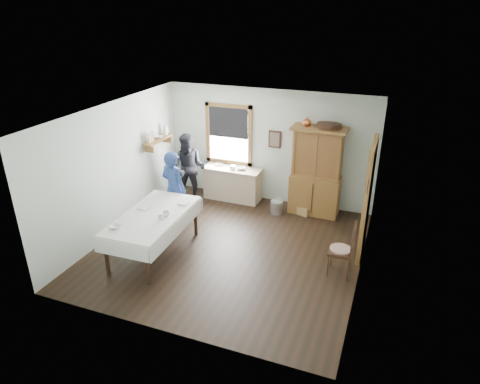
{
  "coord_description": "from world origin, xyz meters",
  "views": [
    {
      "loc": [
        2.79,
        -6.72,
        4.48
      ],
      "look_at": [
        0.11,
        0.3,
        1.11
      ],
      "focal_mm": 32.0,
      "sensor_mm": 36.0,
      "label": 1
    }
  ],
  "objects_px": {
    "wicker_basket": "(303,210)",
    "spindle_chair": "(341,249)",
    "china_hutch": "(316,172)",
    "pail": "(277,207)",
    "figure_dark": "(189,171)",
    "woman_blue": "(174,192)",
    "dining_table": "(154,234)",
    "work_counter": "(233,184)"
  },
  "relations": [
    {
      "from": "dining_table",
      "to": "figure_dark",
      "type": "distance_m",
      "value": 2.49
    },
    {
      "from": "work_counter",
      "to": "pail",
      "type": "bearing_deg",
      "value": -15.78
    },
    {
      "from": "work_counter",
      "to": "wicker_basket",
      "type": "bearing_deg",
      "value": -5.54
    },
    {
      "from": "woman_blue",
      "to": "figure_dark",
      "type": "bearing_deg",
      "value": -64.35
    },
    {
      "from": "dining_table",
      "to": "wicker_basket",
      "type": "bearing_deg",
      "value": 49.17
    },
    {
      "from": "wicker_basket",
      "to": "spindle_chair",
      "type": "bearing_deg",
      "value": -61.2
    },
    {
      "from": "china_hutch",
      "to": "wicker_basket",
      "type": "relative_size",
      "value": 6.29
    },
    {
      "from": "wicker_basket",
      "to": "figure_dark",
      "type": "distance_m",
      "value": 2.85
    },
    {
      "from": "dining_table",
      "to": "figure_dark",
      "type": "relative_size",
      "value": 1.36
    },
    {
      "from": "dining_table",
      "to": "figure_dark",
      "type": "bearing_deg",
      "value": 100.92
    },
    {
      "from": "pail",
      "to": "china_hutch",
      "type": "bearing_deg",
      "value": 23.08
    },
    {
      "from": "figure_dark",
      "to": "wicker_basket",
      "type": "bearing_deg",
      "value": -6.43
    },
    {
      "from": "pail",
      "to": "figure_dark",
      "type": "distance_m",
      "value": 2.26
    },
    {
      "from": "dining_table",
      "to": "wicker_basket",
      "type": "distance_m",
      "value": 3.52
    },
    {
      "from": "china_hutch",
      "to": "figure_dark",
      "type": "distance_m",
      "value": 2.99
    },
    {
      "from": "pail",
      "to": "figure_dark",
      "type": "xyz_separation_m",
      "value": [
        -2.17,
        -0.07,
        0.62
      ]
    },
    {
      "from": "woman_blue",
      "to": "figure_dark",
      "type": "relative_size",
      "value": 1.01
    },
    {
      "from": "work_counter",
      "to": "china_hutch",
      "type": "bearing_deg",
      "value": -0.14
    },
    {
      "from": "spindle_chair",
      "to": "pail",
      "type": "relative_size",
      "value": 3.42
    },
    {
      "from": "dining_table",
      "to": "work_counter",
      "type": "bearing_deg",
      "value": 80.7
    },
    {
      "from": "china_hutch",
      "to": "woman_blue",
      "type": "distance_m",
      "value": 3.16
    },
    {
      "from": "spindle_chair",
      "to": "pail",
      "type": "bearing_deg",
      "value": 128.81
    },
    {
      "from": "pail",
      "to": "woman_blue",
      "type": "relative_size",
      "value": 0.19
    },
    {
      "from": "figure_dark",
      "to": "pail",
      "type": "bearing_deg",
      "value": -9.46
    },
    {
      "from": "wicker_basket",
      "to": "figure_dark",
      "type": "relative_size",
      "value": 0.21
    },
    {
      "from": "work_counter",
      "to": "pail",
      "type": "distance_m",
      "value": 1.32
    },
    {
      "from": "work_counter",
      "to": "spindle_chair",
      "type": "bearing_deg",
      "value": -36.61
    },
    {
      "from": "spindle_chair",
      "to": "figure_dark",
      "type": "distance_m",
      "value": 4.31
    },
    {
      "from": "figure_dark",
      "to": "work_counter",
      "type": "bearing_deg",
      "value": 13.96
    },
    {
      "from": "pail",
      "to": "woman_blue",
      "type": "xyz_separation_m",
      "value": [
        -1.91,
        -1.3,
        0.63
      ]
    },
    {
      "from": "woman_blue",
      "to": "work_counter",
      "type": "bearing_deg",
      "value": -98.28
    },
    {
      "from": "dining_table",
      "to": "wicker_basket",
      "type": "height_order",
      "value": "dining_table"
    },
    {
      "from": "spindle_chair",
      "to": "woman_blue",
      "type": "relative_size",
      "value": 0.66
    },
    {
      "from": "figure_dark",
      "to": "dining_table",
      "type": "bearing_deg",
      "value": -90.37
    },
    {
      "from": "wicker_basket",
      "to": "woman_blue",
      "type": "height_order",
      "value": "woman_blue"
    },
    {
      "from": "china_hutch",
      "to": "wicker_basket",
      "type": "bearing_deg",
      "value": -138.89
    },
    {
      "from": "china_hutch",
      "to": "pail",
      "type": "height_order",
      "value": "china_hutch"
    },
    {
      "from": "work_counter",
      "to": "wicker_basket",
      "type": "height_order",
      "value": "work_counter"
    },
    {
      "from": "china_hutch",
      "to": "figure_dark",
      "type": "bearing_deg",
      "value": -171.48
    },
    {
      "from": "china_hutch",
      "to": "wicker_basket",
      "type": "height_order",
      "value": "china_hutch"
    },
    {
      "from": "woman_blue",
      "to": "figure_dark",
      "type": "xyz_separation_m",
      "value": [
        -0.27,
        1.23,
        -0.01
      ]
    },
    {
      "from": "spindle_chair",
      "to": "wicker_basket",
      "type": "height_order",
      "value": "spindle_chair"
    }
  ]
}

